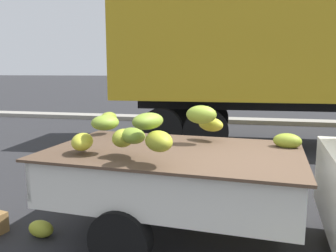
{
  "coord_description": "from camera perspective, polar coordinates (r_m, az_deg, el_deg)",
  "views": [
    {
      "loc": [
        -0.43,
        -3.59,
        1.99
      ],
      "look_at": [
        -1.39,
        0.98,
        1.24
      ],
      "focal_mm": 37.2,
      "sensor_mm": 36.0,
      "label": 1
    }
  ],
  "objects": [
    {
      "name": "fallen_banana_bunch_near_tailgate",
      "position": [
        4.63,
        -20.09,
        -15.53
      ],
      "size": [
        0.36,
        0.26,
        0.2
      ],
      "primitive_type": "ellipsoid",
      "rotation": [
        0.0,
        0.0,
        6.1
      ],
      "color": "#A6AD2E",
      "rests_on": "ground"
    },
    {
      "name": "curb_strip",
      "position": [
        13.5,
        13.51,
        0.8
      ],
      "size": [
        80.0,
        0.8,
        0.16
      ],
      "primitive_type": "cube",
      "color": "gray",
      "rests_on": "ground"
    }
  ]
}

